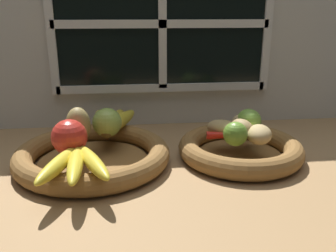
# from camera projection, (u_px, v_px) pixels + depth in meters

# --- Properties ---
(ground_plane) EXTENTS (1.40, 0.90, 0.03)m
(ground_plane) POSITION_uv_depth(u_px,v_px,m) (174.00, 164.00, 0.88)
(ground_plane) COLOR #9E774C
(back_wall) EXTENTS (1.40, 0.05, 0.55)m
(back_wall) POSITION_uv_depth(u_px,v_px,m) (162.00, 34.00, 1.07)
(back_wall) COLOR silver
(back_wall) RESTS_ON ground_plane
(fruit_bowl_left) EXTENTS (0.36, 0.36, 0.05)m
(fruit_bowl_left) POSITION_uv_depth(u_px,v_px,m) (93.00, 155.00, 0.84)
(fruit_bowl_left) COLOR brown
(fruit_bowl_left) RESTS_ON ground_plane
(fruit_bowl_right) EXTENTS (0.30, 0.30, 0.05)m
(fruit_bowl_right) POSITION_uv_depth(u_px,v_px,m) (240.00, 149.00, 0.88)
(fruit_bowl_right) COLOR brown
(fruit_bowl_right) RESTS_ON ground_plane
(apple_red_front) EXTENTS (0.08, 0.08, 0.08)m
(apple_red_front) POSITION_uv_depth(u_px,v_px,m) (69.00, 137.00, 0.77)
(apple_red_front) COLOR red
(apple_red_front) RESTS_ON fruit_bowl_left
(apple_green_back) EXTENTS (0.07, 0.07, 0.07)m
(apple_green_back) POSITION_uv_depth(u_px,v_px,m) (107.00, 122.00, 0.88)
(apple_green_back) COLOR #99B74C
(apple_green_back) RESTS_ON fruit_bowl_left
(pear_brown) EXTENTS (0.08, 0.08, 0.09)m
(pear_brown) POSITION_uv_depth(u_px,v_px,m) (78.00, 125.00, 0.84)
(pear_brown) COLOR olive
(pear_brown) RESTS_ON fruit_bowl_left
(banana_bunch_front) EXTENTS (0.15, 0.20, 0.03)m
(banana_bunch_front) POSITION_uv_depth(u_px,v_px,m) (76.00, 162.00, 0.70)
(banana_bunch_front) COLOR yellow
(banana_bunch_front) RESTS_ON fruit_bowl_left
(banana_bunch_back) EXTENTS (0.13, 0.21, 0.03)m
(banana_bunch_back) POSITION_uv_depth(u_px,v_px,m) (111.00, 121.00, 0.95)
(banana_bunch_back) COLOR gold
(banana_bunch_back) RESTS_ON fruit_bowl_left
(potato_large) EXTENTS (0.07, 0.08, 0.05)m
(potato_large) POSITION_uv_depth(u_px,v_px,m) (241.00, 129.00, 0.86)
(potato_large) COLOR #A38451
(potato_large) RESTS_ON fruit_bowl_right
(potato_back) EXTENTS (0.08, 0.07, 0.05)m
(potato_back) POSITION_uv_depth(u_px,v_px,m) (244.00, 123.00, 0.91)
(potato_back) COLOR tan
(potato_back) RESTS_ON fruit_bowl_right
(potato_small) EXTENTS (0.08, 0.09, 0.04)m
(potato_small) POSITION_uv_depth(u_px,v_px,m) (259.00, 134.00, 0.84)
(potato_small) COLOR tan
(potato_small) RESTS_ON fruit_bowl_right
(potato_oblong) EXTENTS (0.10, 0.09, 0.04)m
(potato_oblong) POSITION_uv_depth(u_px,v_px,m) (223.00, 128.00, 0.89)
(potato_oblong) COLOR tan
(potato_oblong) RESTS_ON fruit_bowl_right
(lime_near) EXTENTS (0.06, 0.06, 0.06)m
(lime_near) POSITION_uv_depth(u_px,v_px,m) (235.00, 134.00, 0.82)
(lime_near) COLOR olive
(lime_near) RESTS_ON fruit_bowl_right
(lime_far) EXTENTS (0.06, 0.06, 0.06)m
(lime_far) POSITION_uv_depth(u_px,v_px,m) (249.00, 121.00, 0.90)
(lime_far) COLOR #7AAD3D
(lime_far) RESTS_ON fruit_bowl_right
(chili_pepper) EXTENTS (0.14, 0.04, 0.02)m
(chili_pepper) POSITION_uv_depth(u_px,v_px,m) (236.00, 135.00, 0.87)
(chili_pepper) COLOR red
(chili_pepper) RESTS_ON fruit_bowl_right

